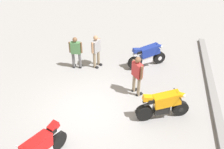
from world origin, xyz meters
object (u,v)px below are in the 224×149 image
motorcycle_red_sportbike (40,148)px  motorcycle_orange_sportbike (164,104)px  motorcycle_blue_sportbike (148,55)px  person_in_red_shirt (137,73)px  person_in_gray_shirt (96,50)px  person_in_green_shirt (76,51)px

motorcycle_red_sportbike → motorcycle_orange_sportbike: 4.34m
motorcycle_blue_sportbike → person_in_red_shirt: size_ratio=1.01×
motorcycle_blue_sportbike → person_in_red_shirt: person_in_red_shirt is taller
person_in_gray_shirt → person_in_green_shirt: person_in_gray_shirt is taller
motorcycle_blue_sportbike → motorcycle_orange_sportbike: bearing=-110.1°
motorcycle_blue_sportbike → motorcycle_orange_sportbike: same height
motorcycle_red_sportbike → person_in_gray_shirt: (-5.62, 0.19, 0.30)m
motorcycle_blue_sportbike → motorcycle_orange_sportbike: 3.56m
person_in_green_shirt → motorcycle_orange_sportbike: bearing=-128.4°
motorcycle_red_sportbike → person_in_green_shirt: (-5.29, -0.69, 0.29)m
motorcycle_red_sportbike → motorcycle_orange_sportbike: (-2.69, 3.40, 0.00)m
motorcycle_red_sportbike → motorcycle_blue_sportbike: (-6.14, 2.55, 0.00)m
motorcycle_red_sportbike → person_in_green_shirt: bearing=-152.3°
person_in_green_shirt → motorcycle_red_sportbike: bearing=-178.6°
motorcycle_red_sportbike → person_in_red_shirt: 4.52m
motorcycle_orange_sportbike → person_in_gray_shirt: bearing=116.1°
motorcycle_red_sportbike → person_in_gray_shirt: bearing=-161.6°
motorcycle_red_sportbike → motorcycle_blue_sportbike: 6.65m
person_in_green_shirt → person_in_gray_shirt: bearing=-75.4°
motorcycle_orange_sportbike → person_in_red_shirt: (-1.19, -1.10, 0.38)m
motorcycle_orange_sportbike → person_in_green_shirt: person_in_green_shirt is taller
person_in_gray_shirt → person_in_red_shirt: person_in_red_shirt is taller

